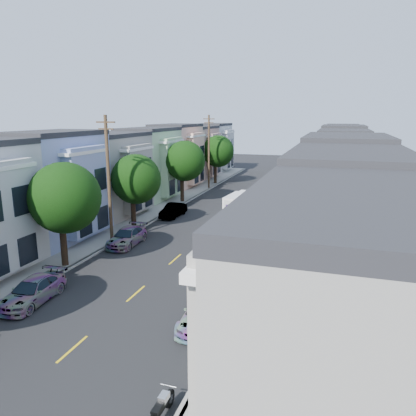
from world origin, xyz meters
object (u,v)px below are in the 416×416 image
Objects in this scene: utility_pole_far at (209,152)px; parked_left_d at (173,210)px; parked_left_c at (127,237)px; tree_far_r at (308,165)px; tree_e at (217,151)px; fedex_truck at (243,206)px; tree_d at (184,161)px; parked_right_a at (205,312)px; utility_pole_near at (109,180)px; parked_right_c at (276,207)px; parked_right_b at (236,265)px; parked_left_b at (33,291)px; tree_c at (135,179)px; motorcycle at (161,408)px; lead_sedan at (262,197)px; tree_b at (64,198)px; parked_right_d at (289,190)px.

parked_left_d is (1.40, -16.45, -4.48)m from utility_pole_far.
utility_pole_far is 2.23× the size of parked_left_c.
utility_pole_far reaches higher than parked_left_c.
tree_far_r is 13.48m from utility_pole_far.
tree_e is 1.29× the size of fedex_truck.
parked_right_a is (11.20, -26.62, -4.26)m from tree_d.
utility_pole_near is 18.49m from parked_right_c.
tree_far_r reaches higher than parked_right_b.
fedex_truck is (8.43, -19.99, -3.37)m from tree_e.
tree_d is 1.29× the size of fedex_truck.
parked_left_d is (-7.03, -0.67, -0.84)m from fedex_truck.
utility_pole_near is at bearing 93.67° from parked_left_b.
tree_e reaches higher than tree_c.
parked_left_b is 12.07m from parked_right_b.
tree_c is 3.33× the size of motorcycle.
tree_d is at bearing 89.15° from parked_left_b.
fedex_truck reaches higher than parked_right_c.
parked_left_c is (1.40, -16.51, -4.23)m from tree_d.
utility_pole_near is 2.22× the size of lead_sedan.
parked_right_b is at bearing -35.33° from tree_c.
utility_pole_far reaches higher than parked_right_c.
utility_pole_far is (0.00, 9.52, 0.24)m from tree_d.
utility_pole_near reaches higher than parked_right_b.
parked_left_d reaches higher than parked_left_b.
utility_pole_far is 12.06m from lead_sedan.
tree_d is (-0.00, 22.08, 0.08)m from tree_b.
motorcycle is (10.40, -6.02, -0.23)m from parked_left_b.
tree_e is 14.83m from lead_sedan.
utility_pole_near reaches higher than lead_sedan.
tree_far_r is at bearing 64.89° from parked_left_c.
parked_left_d is at bearing 123.08° from parked_right_b.
motorcycle is at bearing -75.88° from tree_e.
motorcycle is at bearing -54.74° from utility_pole_near.
tree_e is 4.23m from utility_pole_far.
tree_c is at bearing -119.84° from parked_right_d.
parked_left_d is 0.92× the size of parked_right_a.
tree_far_r is 1.19× the size of parked_left_b.
utility_pole_near is 2.23× the size of parked_left_c.
lead_sedan reaches higher than parked_right_d.
tree_far_r is at bearing 80.73° from fedex_truck.
tree_d reaches higher than motorcycle.
lead_sedan is at bearing 92.63° from parked_right_b.
fedex_truck is 20.57m from parked_right_a.
tree_b is at bearing -106.59° from parked_left_c.
utility_pole_near reaches higher than parked_right_c.
lead_sedan is 22.75m from parked_right_b.
parked_right_a is (11.20, -36.14, -4.50)m from utility_pole_far.
parked_left_b is at bearing -87.44° from parked_left_d.
parked_right_d reaches higher than parked_right_a.
utility_pole_near is at bearing -114.01° from lead_sedan.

